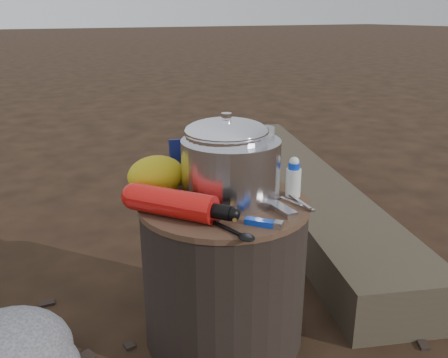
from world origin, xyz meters
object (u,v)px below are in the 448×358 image
camping_pot (226,158)px  fuel_bottle (173,203)px  log_main (300,190)px  thermos (262,159)px  travel_mug (235,164)px  stump (224,270)px

camping_pot → fuel_bottle: bearing=-162.3°
log_main → thermos: bearing=-115.9°
travel_mug → thermos: bearing=-69.5°
stump → travel_mug: (0.10, 0.12, 0.26)m
stump → log_main: bearing=40.7°
stump → travel_mug: size_ratio=4.29×
camping_pot → thermos: (0.11, 0.00, -0.02)m
camping_pot → travel_mug: bearing=48.7°
log_main → camping_pot: camping_pot is taller
stump → log_main: 1.04m
thermos → fuel_bottle: bearing=-168.1°
camping_pot → stump: bearing=-128.0°
thermos → travel_mug: thermos is taller
stump → travel_mug: bearing=49.5°
stump → camping_pot: size_ratio=2.08×
log_main → travel_mug: travel_mug is taller
stump → camping_pot: (0.02, 0.03, 0.32)m
stump → travel_mug: 0.31m
stump → fuel_bottle: size_ratio=1.55×
log_main → fuel_bottle: 1.23m
camping_pot → thermos: 0.12m
stump → log_main: (0.78, 0.67, -0.12)m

